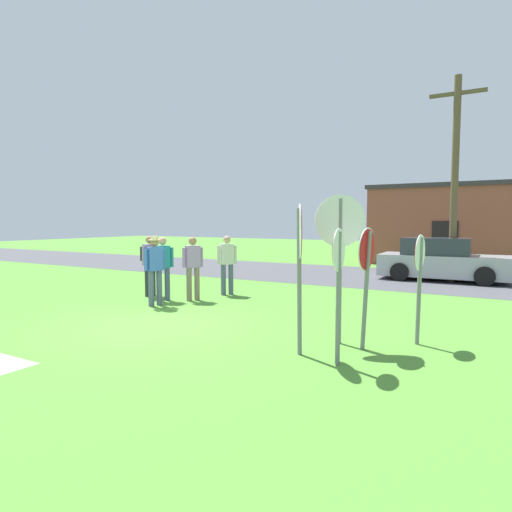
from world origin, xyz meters
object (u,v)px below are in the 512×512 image
at_px(utility_pole, 455,175).
at_px(stop_sign_low_front, 338,274).
at_px(stop_sign_center_cluster, 340,240).
at_px(parked_car_on_street, 442,261).
at_px(person_near_signs, 163,265).
at_px(stop_sign_leaning_right, 367,267).
at_px(stop_sign_rear_left, 300,251).
at_px(person_holding_notes, 227,261).
at_px(person_on_left, 149,261).
at_px(person_with_sunhat, 155,266).
at_px(person_in_teal, 193,265).
at_px(stop_sign_rear_right, 419,272).

bearing_deg(utility_pole, stop_sign_low_front, -92.12).
bearing_deg(stop_sign_low_front, stop_sign_center_cluster, 108.43).
xyz_separation_m(parked_car_on_street, person_near_signs, (-5.82, -8.05, 0.26)).
height_order(parked_car_on_street, stop_sign_leaning_right, stop_sign_leaning_right).
bearing_deg(stop_sign_rear_left, person_holding_notes, 134.83).
bearing_deg(stop_sign_leaning_right, person_on_left, 162.50).
relative_size(parked_car_on_street, person_holding_notes, 2.57).
bearing_deg(person_near_signs, person_with_sunhat, -63.92).
relative_size(parked_car_on_street, person_in_teal, 2.57).
height_order(stop_sign_low_front, person_on_left, stop_sign_low_front).
relative_size(utility_pole, stop_sign_low_front, 3.50).
distance_m(stop_sign_rear_left, person_holding_notes, 5.95).
height_order(stop_sign_center_cluster, person_holding_notes, stop_sign_center_cluster).
distance_m(person_near_signs, person_in_teal, 0.79).
distance_m(stop_sign_rear_left, person_on_left, 6.66).
height_order(utility_pole, stop_sign_center_cluster, utility_pole).
height_order(parked_car_on_street, person_on_left, person_on_left).
distance_m(stop_sign_leaning_right, person_with_sunhat, 5.74).
xyz_separation_m(stop_sign_center_cluster, person_in_teal, (-4.74, 2.01, -0.83)).
bearing_deg(person_with_sunhat, utility_pole, 55.35).
xyz_separation_m(person_holding_notes, person_with_sunhat, (-0.62, -2.28, 0.00)).
bearing_deg(person_holding_notes, parked_car_on_street, 52.62).
distance_m(parked_car_on_street, stop_sign_low_front, 10.78).
bearing_deg(utility_pole, person_in_teal, -126.51).
xyz_separation_m(utility_pole, person_near_signs, (-6.18, -7.86, -2.73)).
xyz_separation_m(utility_pole, person_on_left, (-7.02, -7.47, -2.70)).
relative_size(stop_sign_low_front, stop_sign_rear_right, 1.06).
height_order(stop_sign_center_cluster, stop_sign_low_front, stop_sign_center_cluster).
bearing_deg(person_with_sunhat, person_in_teal, 71.04).
xyz_separation_m(stop_sign_center_cluster, stop_sign_low_front, (0.37, -1.12, -0.44)).
distance_m(stop_sign_center_cluster, person_in_teal, 5.22).
relative_size(utility_pole, person_holding_notes, 4.15).
bearing_deg(person_on_left, stop_sign_low_front, -25.04).
bearing_deg(stop_sign_rear_left, person_with_sunhat, 158.22).
distance_m(utility_pole, stop_sign_rear_left, 10.66).
distance_m(stop_sign_low_front, person_in_teal, 6.01).
bearing_deg(person_on_left, utility_pole, 46.78).
relative_size(parked_car_on_street, stop_sign_center_cluster, 1.70).
bearing_deg(person_near_signs, stop_sign_center_cluster, -16.41).
distance_m(stop_sign_center_cluster, person_with_sunhat, 5.26).
height_order(utility_pole, stop_sign_rear_right, utility_pole).
bearing_deg(stop_sign_rear_right, person_with_sunhat, 176.72).
bearing_deg(person_on_left, stop_sign_rear_left, -26.25).
xyz_separation_m(stop_sign_low_front, person_in_teal, (-5.12, 3.13, -0.39)).
height_order(stop_sign_rear_left, stop_sign_leaning_right, stop_sign_rear_left).
xyz_separation_m(utility_pole, parked_car_on_street, (-0.36, 0.19, -2.99)).
xyz_separation_m(parked_car_on_street, stop_sign_low_front, (-0.03, -10.76, 0.65)).
relative_size(utility_pole, stop_sign_rear_right, 3.73).
xyz_separation_m(stop_sign_leaning_right, person_holding_notes, (-4.99, 3.39, -0.38)).
distance_m(parked_car_on_street, stop_sign_rear_left, 10.66).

